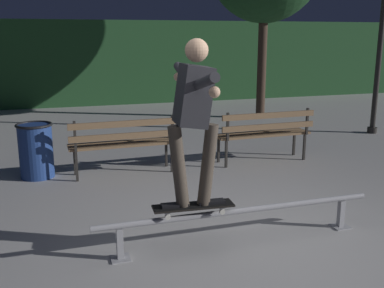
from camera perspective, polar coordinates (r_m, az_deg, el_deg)
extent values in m
plane|color=#ADAAA8|center=(4.51, 7.08, -13.32)|extent=(90.00, 90.00, 0.00)
cube|color=#234C28|center=(14.17, -10.77, 10.08)|extent=(24.00, 1.20, 2.46)
cylinder|color=#9E9EA3|center=(4.57, 6.00, -8.36)|extent=(2.92, 0.06, 0.06)
cube|color=#9E9EA3|center=(4.34, -9.06, -12.32)|extent=(0.06, 0.06, 0.30)
cube|color=#9E9EA3|center=(4.40, -8.99, -14.03)|extent=(0.18, 0.18, 0.01)
cube|color=#9E9EA3|center=(5.20, 18.25, -8.36)|extent=(0.06, 0.06, 0.30)
cube|color=#9E9EA3|center=(5.26, 18.13, -9.83)|extent=(0.18, 0.18, 0.01)
cube|color=black|center=(4.37, 0.16, -7.80)|extent=(0.79, 0.25, 0.02)
cube|color=black|center=(4.36, 0.16, -7.68)|extent=(0.78, 0.24, 0.00)
cube|color=#9E9EA3|center=(4.44, 3.52, -7.70)|extent=(0.06, 0.17, 0.02)
cube|color=#9E9EA3|center=(4.32, -3.29, -8.32)|extent=(0.06, 0.17, 0.02)
cylinder|color=beige|center=(4.38, 3.82, -8.49)|extent=(0.05, 0.03, 0.05)
cylinder|color=beige|center=(4.52, 3.21, -7.76)|extent=(0.05, 0.03, 0.05)
cylinder|color=beige|center=(4.26, -3.08, -9.14)|extent=(0.05, 0.03, 0.05)
cylinder|color=beige|center=(4.41, -3.48, -8.36)|extent=(0.05, 0.03, 0.05)
cube|color=black|center=(4.40, 2.46, -7.30)|extent=(0.27, 0.12, 0.03)
cube|color=black|center=(4.32, -2.17, -7.71)|extent=(0.27, 0.12, 0.03)
cylinder|color=#473D33|center=(4.27, 1.99, -2.64)|extent=(0.21, 0.14, 0.79)
cylinder|color=#473D33|center=(4.21, -1.69, -2.89)|extent=(0.21, 0.14, 0.79)
cube|color=#2D2D33|center=(4.10, 0.17, 6.12)|extent=(0.36, 0.38, 0.57)
cylinder|color=#2D2D33|center=(3.72, 1.61, 7.83)|extent=(0.12, 0.61, 0.21)
cylinder|color=#2D2D33|center=(4.45, -1.02, 8.78)|extent=(0.12, 0.61, 0.21)
sphere|color=tan|center=(3.45, 2.84, 6.54)|extent=(0.09, 0.09, 0.09)
sphere|color=tan|center=(4.73, -1.79, 8.44)|extent=(0.09, 0.09, 0.09)
sphere|color=tan|center=(4.08, 0.60, 11.72)|extent=(0.21, 0.21, 0.21)
cube|color=#282623|center=(7.16, -3.27, -1.12)|extent=(0.04, 0.04, 0.44)
cube|color=#282623|center=(6.86, -2.55, -1.76)|extent=(0.04, 0.04, 0.44)
cube|color=#282623|center=(6.72, -2.49, 1.77)|extent=(0.04, 0.04, 0.44)
cube|color=#282623|center=(6.93, -14.55, -2.04)|extent=(0.04, 0.04, 0.44)
cube|color=#282623|center=(6.63, -14.33, -2.75)|extent=(0.04, 0.04, 0.44)
cube|color=#282623|center=(6.48, -14.52, 0.90)|extent=(0.04, 0.04, 0.44)
cube|color=brown|center=(6.94, -8.86, 0.28)|extent=(1.60, 0.12, 0.04)
cube|color=brown|center=(6.80, -8.65, 0.02)|extent=(1.60, 0.12, 0.04)
cube|color=brown|center=(6.67, -8.43, -0.24)|extent=(1.60, 0.12, 0.04)
cube|color=brown|center=(6.56, -8.37, 0.99)|extent=(1.60, 0.07, 0.09)
cube|color=brown|center=(6.53, -8.42, 2.53)|extent=(1.60, 0.07, 0.09)
cube|color=#282623|center=(8.02, 12.72, 0.16)|extent=(0.04, 0.04, 0.44)
cube|color=#282623|center=(7.75, 13.95, -0.36)|extent=(0.04, 0.04, 0.44)
cube|color=#282623|center=(7.63, 14.29, 2.78)|extent=(0.04, 0.04, 0.44)
cube|color=#282623|center=(7.39, 3.36, -0.66)|extent=(0.04, 0.04, 0.44)
cube|color=#282623|center=(7.10, 4.33, -1.25)|extent=(0.04, 0.04, 0.44)
cube|color=#282623|center=(6.97, 4.52, 2.16)|extent=(0.04, 0.04, 0.44)
cube|color=brown|center=(7.61, 8.36, 1.47)|extent=(1.60, 0.12, 0.04)
cube|color=brown|center=(7.49, 8.84, 1.26)|extent=(1.60, 0.12, 0.04)
cube|color=brown|center=(7.37, 9.34, 1.04)|extent=(1.60, 0.12, 0.04)
cube|color=brown|center=(7.27, 9.65, 2.17)|extent=(1.60, 0.07, 0.09)
cube|color=brown|center=(7.24, 9.71, 3.57)|extent=(1.60, 0.07, 0.09)
cylinder|color=#3D2D23|center=(11.43, 8.78, 9.88)|extent=(0.22, 0.22, 2.66)
cylinder|color=#282623|center=(10.20, 22.59, 11.25)|extent=(0.11, 0.11, 3.60)
cylinder|color=#282623|center=(10.38, 21.73, 1.64)|extent=(0.20, 0.20, 0.12)
cylinder|color=navy|center=(6.95, -19.05, -0.86)|extent=(0.48, 0.48, 0.78)
torus|color=black|center=(6.87, -19.30, 2.29)|extent=(0.52, 0.52, 0.04)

